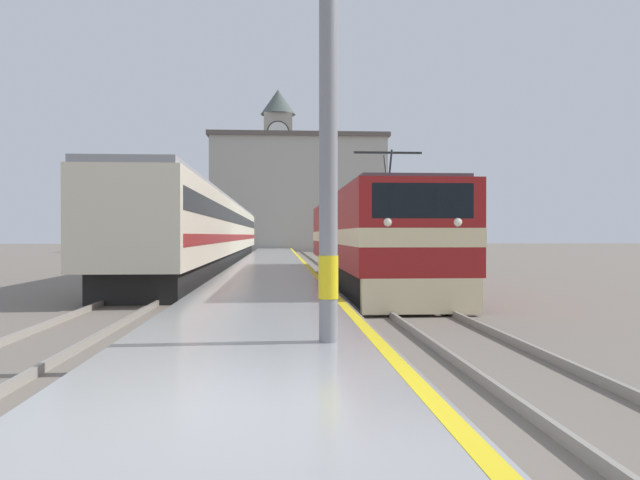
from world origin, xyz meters
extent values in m
plane|color=#70665B|center=(0.00, 30.00, 0.00)|extent=(200.00, 200.00, 0.00)
cube|color=#999999|center=(0.00, 25.00, 0.20)|extent=(3.80, 140.00, 0.39)
cube|color=yellow|center=(1.75, 25.00, 0.40)|extent=(0.20, 140.00, 0.00)
cube|color=#70665B|center=(3.61, 25.00, 0.01)|extent=(2.84, 140.00, 0.02)
cube|color=gray|center=(2.89, 25.00, 0.09)|extent=(0.07, 140.00, 0.14)
cube|color=gray|center=(4.32, 25.00, 0.09)|extent=(0.07, 140.00, 0.14)
cube|color=#70665B|center=(-3.53, 25.00, 0.01)|extent=(2.84, 140.00, 0.02)
cube|color=gray|center=(-4.24, 25.00, 0.09)|extent=(0.07, 140.00, 0.14)
cube|color=gray|center=(-2.81, 25.00, 0.09)|extent=(0.07, 140.00, 0.14)
cube|color=black|center=(3.61, 17.30, 0.45)|extent=(2.46, 16.58, 0.90)
cube|color=maroon|center=(3.61, 17.30, 2.05)|extent=(2.90, 18.02, 2.30)
cube|color=beige|center=(3.61, 17.30, 1.82)|extent=(2.92, 18.04, 0.44)
cube|color=beige|center=(3.61, 8.44, 0.50)|extent=(2.75, 0.30, 0.81)
cube|color=black|center=(3.61, 8.35, 2.65)|extent=(2.32, 0.12, 0.80)
sphere|color=white|center=(2.81, 8.31, 2.17)|extent=(0.20, 0.20, 0.20)
sphere|color=white|center=(4.40, 8.31, 2.17)|extent=(0.20, 0.20, 0.20)
cube|color=#4C4C51|center=(3.61, 17.30, 3.26)|extent=(2.61, 17.12, 0.12)
cylinder|color=#333333|center=(3.61, 12.45, 3.82)|extent=(0.06, 0.63, 1.03)
cylinder|color=#333333|center=(3.61, 13.15, 3.82)|extent=(0.06, 0.63, 1.03)
cube|color=#262626|center=(3.61, 12.80, 4.32)|extent=(2.03, 0.08, 0.06)
cube|color=black|center=(-3.53, 34.05, 0.45)|extent=(2.46, 45.81, 0.90)
cube|color=beige|center=(-3.53, 34.05, 2.29)|extent=(2.90, 47.72, 2.78)
cube|color=black|center=(-3.53, 34.05, 2.85)|extent=(2.92, 46.76, 0.64)
cube|color=maroon|center=(-3.53, 34.05, 1.73)|extent=(2.92, 46.76, 0.36)
cube|color=gray|center=(-3.53, 34.05, 3.78)|extent=(2.67, 47.72, 0.20)
cylinder|color=gray|center=(1.06, 3.11, 4.46)|extent=(0.26, 0.26, 8.13)
cylinder|color=yellow|center=(1.06, 3.11, 1.29)|extent=(0.28, 0.28, 0.60)
cube|color=#ADA393|center=(0.33, 79.44, 9.12)|extent=(3.79, 3.79, 18.25)
cylinder|color=black|center=(0.33, 77.52, 15.59)|extent=(2.95, 0.06, 2.95)
cylinder|color=white|center=(0.33, 77.49, 15.59)|extent=(2.65, 0.10, 2.65)
cone|color=#47514C|center=(0.33, 79.44, 19.95)|extent=(4.74, 4.74, 3.41)
cube|color=#A8A399|center=(2.69, 68.19, 6.50)|extent=(20.00, 8.21, 13.00)
cube|color=#564C47|center=(2.69, 68.19, 13.25)|extent=(20.60, 8.81, 0.50)
camera|label=1|loc=(0.36, -5.51, 1.88)|focal=35.00mm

